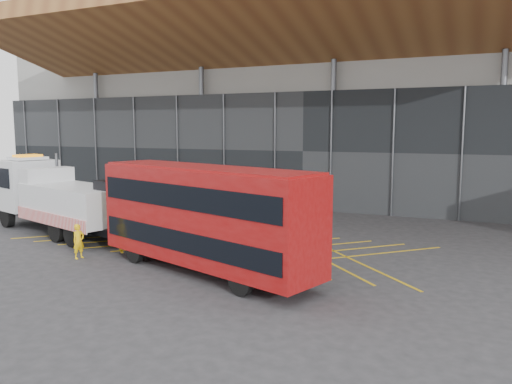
% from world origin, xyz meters
% --- Properties ---
extents(ground_plane, '(120.00, 120.00, 0.00)m').
position_xyz_m(ground_plane, '(0.00, 0.00, 0.00)').
color(ground_plane, '#2C2C2F').
extents(road_markings, '(19.96, 7.16, 0.01)m').
position_xyz_m(road_markings, '(1.60, 0.00, 0.01)').
color(road_markings, gold).
rests_on(road_markings, ground_plane).
extents(construction_building, '(55.00, 23.97, 18.00)m').
position_xyz_m(construction_building, '(1.92, 18.40, 8.98)').
color(construction_building, gray).
rests_on(construction_building, ground_plane).
extents(recovery_truck, '(11.79, 5.55, 4.13)m').
position_xyz_m(recovery_truck, '(-7.42, -1.36, 1.91)').
color(recovery_truck, black).
rests_on(recovery_truck, ground_plane).
extents(bus_towed, '(10.30, 5.31, 4.11)m').
position_xyz_m(bus_towed, '(3.60, -4.57, 2.28)').
color(bus_towed, maroon).
rests_on(bus_towed, ground_plane).
extents(worker, '(0.45, 0.60, 1.49)m').
position_xyz_m(worker, '(-2.36, -5.00, 0.74)').
color(worker, yellow).
rests_on(worker, ground_plane).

